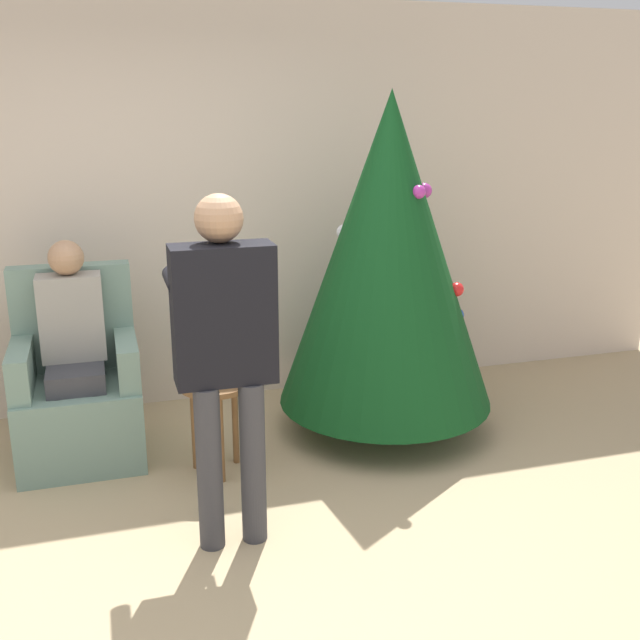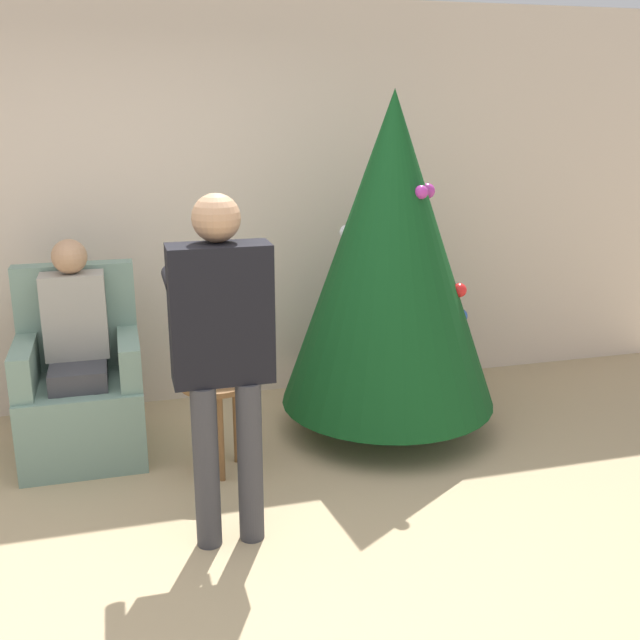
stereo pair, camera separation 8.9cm
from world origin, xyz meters
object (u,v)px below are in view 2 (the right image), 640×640
(christmas_tree, at_px, (391,253))
(person_seated, at_px, (76,340))
(side_stool, at_px, (216,398))
(armchair, at_px, (82,391))
(person_standing, at_px, (222,340))

(christmas_tree, relative_size, person_seated, 1.64)
(side_stool, bearing_deg, christmas_tree, 13.91)
(person_seated, bearing_deg, armchair, 90.00)
(christmas_tree, distance_m, person_standing, 1.53)
(christmas_tree, height_order, side_stool, christmas_tree)
(armchair, height_order, side_stool, armchair)
(person_standing, bearing_deg, armchair, 121.26)
(christmas_tree, bearing_deg, side_stool, -166.09)
(christmas_tree, height_order, person_seated, christmas_tree)
(christmas_tree, height_order, person_standing, christmas_tree)
(armchair, bearing_deg, person_seated, -90.00)
(christmas_tree, bearing_deg, armchair, 174.58)
(christmas_tree, xyz_separation_m, person_standing, (-1.17, -0.97, -0.16))
(armchair, bearing_deg, person_standing, -58.74)
(christmas_tree, distance_m, armchair, 2.03)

